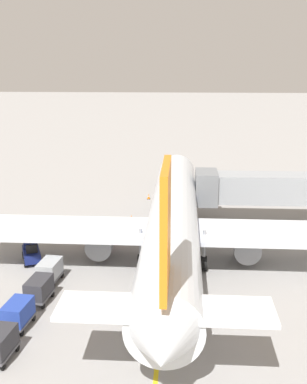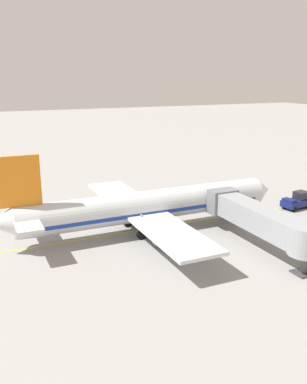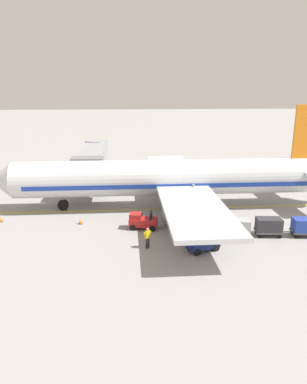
{
  "view_description": "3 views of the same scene",
  "coord_description": "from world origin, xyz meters",
  "px_view_note": "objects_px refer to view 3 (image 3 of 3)",
  "views": [
    {
      "loc": [
        1.06,
        -35.52,
        14.84
      ],
      "look_at": [
        -1.25,
        4.19,
        3.99
      ],
      "focal_mm": 45.24,
      "sensor_mm": 36.0,
      "label": 1
    },
    {
      "loc": [
        44.84,
        -20.55,
        18.56
      ],
      "look_at": [
        -2.21,
        1.08,
        4.07
      ],
      "focal_mm": 38.62,
      "sensor_mm": 36.0,
      "label": 2
    },
    {
      "loc": [
        -35.02,
        3.93,
        12.03
      ],
      "look_at": [
        -2.31,
        1.23,
        2.56
      ],
      "focal_mm": 33.13,
      "sensor_mm": 36.0,
      "label": 3
    }
  ],
  "objects_px": {
    "jet_bridge": "(93,159)",
    "baggage_tug_trailing": "(142,221)",
    "baggage_cart_second_in_train": "(269,225)",
    "baggage_cart_third_in_train": "(305,226)",
    "baggage_tug_lead": "(202,242)",
    "baggage_cart_front": "(237,227)",
    "parked_airliner": "(173,178)",
    "ground_crew_wing_walker": "(148,237)",
    "safety_cone_nose_left": "(80,221)",
    "safety_cone_nose_right": "(1,219)"
  },
  "relations": [
    {
      "from": "baggage_cart_front",
      "to": "baggage_cart_second_in_train",
      "type": "xyz_separation_m",
      "value": [
        0.07,
        -2.82,
        0.0
      ]
    },
    {
      "from": "jet_bridge",
      "to": "baggage_tug_trailing",
      "type": "xyz_separation_m",
      "value": [
        -16.05,
        -5.53,
        -2.75
      ]
    },
    {
      "from": "parked_airliner",
      "to": "baggage_cart_second_in_train",
      "type": "height_order",
      "value": "parked_airliner"
    },
    {
      "from": "parked_airliner",
      "to": "baggage_tug_lead",
      "type": "height_order",
      "value": "parked_airliner"
    },
    {
      "from": "baggage_tug_lead",
      "to": "baggage_cart_front",
      "type": "distance_m",
      "value": 4.21
    },
    {
      "from": "parked_airliner",
      "to": "baggage_tug_lead",
      "type": "distance_m",
      "value": 11.06
    },
    {
      "from": "baggage_cart_front",
      "to": "parked_airliner",
      "type": "bearing_deg",
      "value": 27.17
    },
    {
      "from": "parked_airliner",
      "to": "ground_crew_wing_walker",
      "type": "height_order",
      "value": "parked_airliner"
    },
    {
      "from": "ground_crew_wing_walker",
      "to": "safety_cone_nose_left",
      "type": "xyz_separation_m",
      "value": [
        5.75,
        5.91,
        -0.66
      ]
    },
    {
      "from": "baggage_tug_lead",
      "to": "baggage_cart_second_in_train",
      "type": "height_order",
      "value": "baggage_tug_lead"
    },
    {
      "from": "baggage_cart_front",
      "to": "baggage_cart_second_in_train",
      "type": "relative_size",
      "value": 1.0
    },
    {
      "from": "baggage_tug_lead",
      "to": "baggage_tug_trailing",
      "type": "height_order",
      "value": "same"
    },
    {
      "from": "baggage_cart_second_in_train",
      "to": "safety_cone_nose_left",
      "type": "relative_size",
      "value": 5.01
    },
    {
      "from": "baggage_tug_lead",
      "to": "safety_cone_nose_right",
      "type": "relative_size",
      "value": 4.69
    },
    {
      "from": "safety_cone_nose_left",
      "to": "safety_cone_nose_right",
      "type": "xyz_separation_m",
      "value": [
        1.14,
        7.6,
        0.0
      ]
    },
    {
      "from": "safety_cone_nose_right",
      "to": "parked_airliner",
      "type": "bearing_deg",
      "value": -79.93
    },
    {
      "from": "baggage_cart_second_in_train",
      "to": "safety_cone_nose_left",
      "type": "bearing_deg",
      "value": 75.66
    },
    {
      "from": "parked_airliner",
      "to": "ground_crew_wing_walker",
      "type": "bearing_deg",
      "value": 161.37
    },
    {
      "from": "ground_crew_wing_walker",
      "to": "jet_bridge",
      "type": "bearing_deg",
      "value": 15.87
    },
    {
      "from": "baggage_cart_front",
      "to": "safety_cone_nose_right",
      "type": "xyz_separation_m",
      "value": [
        5.39,
        21.14,
        -0.66
      ]
    },
    {
      "from": "jet_bridge",
      "to": "baggage_cart_second_in_train",
      "type": "bearing_deg",
      "value": -138.96
    },
    {
      "from": "safety_cone_nose_left",
      "to": "safety_cone_nose_right",
      "type": "distance_m",
      "value": 7.68
    },
    {
      "from": "jet_bridge",
      "to": "baggage_tug_trailing",
      "type": "bearing_deg",
      "value": -161.0
    },
    {
      "from": "parked_airliner",
      "to": "baggage_tug_lead",
      "type": "bearing_deg",
      "value": -175.58
    },
    {
      "from": "safety_cone_nose_left",
      "to": "safety_cone_nose_right",
      "type": "bearing_deg",
      "value": 81.47
    },
    {
      "from": "baggage_cart_second_in_train",
      "to": "baggage_cart_third_in_train",
      "type": "relative_size",
      "value": 1.0
    },
    {
      "from": "parked_airliner",
      "to": "baggage_cart_second_in_train",
      "type": "xyz_separation_m",
      "value": [
        -8.31,
        -7.12,
        -2.24
      ]
    },
    {
      "from": "baggage_cart_second_in_train",
      "to": "baggage_cart_third_in_train",
      "type": "height_order",
      "value": "same"
    },
    {
      "from": "baggage_cart_front",
      "to": "baggage_cart_second_in_train",
      "type": "distance_m",
      "value": 2.82
    },
    {
      "from": "baggage_cart_front",
      "to": "ground_crew_wing_walker",
      "type": "xyz_separation_m",
      "value": [
        -1.5,
        7.63,
        0.0
      ]
    },
    {
      "from": "baggage_tug_trailing",
      "to": "jet_bridge",
      "type": "bearing_deg",
      "value": 19.0
    },
    {
      "from": "jet_bridge",
      "to": "parked_airliner",
      "type": "bearing_deg",
      "value": -138.6
    },
    {
      "from": "baggage_cart_front",
      "to": "ground_crew_wing_walker",
      "type": "bearing_deg",
      "value": 101.12
    },
    {
      "from": "safety_cone_nose_left",
      "to": "baggage_cart_front",
      "type": "bearing_deg",
      "value": -107.42
    },
    {
      "from": "parked_airliner",
      "to": "safety_cone_nose_left",
      "type": "bearing_deg",
      "value": 114.1
    },
    {
      "from": "safety_cone_nose_left",
      "to": "jet_bridge",
      "type": "bearing_deg",
      "value": -0.7
    },
    {
      "from": "baggage_cart_third_in_train",
      "to": "jet_bridge",
      "type": "bearing_deg",
      "value": 45.5
    },
    {
      "from": "jet_bridge",
      "to": "baggage_tug_trailing",
      "type": "height_order",
      "value": "jet_bridge"
    },
    {
      "from": "jet_bridge",
      "to": "baggage_cart_second_in_train",
      "type": "distance_m",
      "value": 24.77
    },
    {
      "from": "baggage_tug_trailing",
      "to": "ground_crew_wing_walker",
      "type": "relative_size",
      "value": 1.58
    },
    {
      "from": "baggage_cart_front",
      "to": "ground_crew_wing_walker",
      "type": "relative_size",
      "value": 1.75
    },
    {
      "from": "jet_bridge",
      "to": "ground_crew_wing_walker",
      "type": "xyz_separation_m",
      "value": [
        -20.15,
        -5.73,
        -2.51
      ]
    },
    {
      "from": "parked_airliner",
      "to": "baggage_tug_trailing",
      "type": "distance_m",
      "value": 7.21
    },
    {
      "from": "baggage_tug_trailing",
      "to": "baggage_cart_front",
      "type": "height_order",
      "value": "baggage_tug_trailing"
    },
    {
      "from": "parked_airliner",
      "to": "jet_bridge",
      "type": "bearing_deg",
      "value": 41.4
    },
    {
      "from": "baggage_tug_lead",
      "to": "baggage_tug_trailing",
      "type": "relative_size",
      "value": 1.04
    },
    {
      "from": "baggage_cart_third_in_train",
      "to": "parked_airliner",
      "type": "bearing_deg",
      "value": 49.7
    },
    {
      "from": "ground_crew_wing_walker",
      "to": "safety_cone_nose_right",
      "type": "height_order",
      "value": "ground_crew_wing_walker"
    },
    {
      "from": "baggage_tug_lead",
      "to": "baggage_cart_third_in_train",
      "type": "relative_size",
      "value": 0.94
    },
    {
      "from": "baggage_tug_trailing",
      "to": "safety_cone_nose_right",
      "type": "distance_m",
      "value": 13.6
    }
  ]
}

